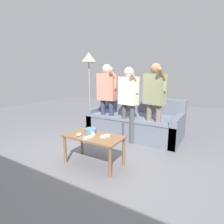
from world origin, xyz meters
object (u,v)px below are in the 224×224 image
player_left (107,92)px  game_remote_wand_near (88,137)px  player_center (128,96)px  snack_bowl (91,130)px  coffee_table (94,140)px  game_remote_wand_far (92,133)px  floor_lamp (89,63)px  game_remote_wand_spare (105,136)px  player_right (154,95)px  couch (135,122)px  game_remote_nunchuk (79,134)px

player_left → game_remote_wand_near: player_left is taller
player_center → snack_bowl: bearing=-100.8°
coffee_table → game_remote_wand_far: size_ratio=6.24×
floor_lamp → game_remote_wand_near: (1.26, -1.68, -1.15)m
game_remote_wand_far → game_remote_wand_spare: bearing=-1.9°
snack_bowl → player_right: bearing=57.3°
couch → player_right: bearing=-37.3°
couch → floor_lamp: bearing=-179.2°
coffee_table → game_remote_nunchuk: (-0.18, -0.12, 0.09)m
couch → game_remote_wand_far: size_ratio=14.21×
game_remote_nunchuk → player_left: bearing=104.1°
game_remote_nunchuk → game_remote_wand_spare: (0.35, 0.16, -0.01)m
couch → snack_bowl: (-0.13, -1.45, 0.19)m
player_right → game_remote_wand_near: 1.48m
game_remote_wand_near → game_remote_wand_spare: same height
player_left → game_remote_wand_spare: player_left is taller
player_left → floor_lamp: bearing=152.7°
snack_bowl → game_remote_wand_near: 0.29m
game_remote_nunchuk → game_remote_wand_near: 0.18m
player_center → coffee_table: bearing=-91.9°
floor_lamp → player_right: 1.94m
game_remote_wand_near → game_remote_wand_far: 0.19m
player_left → game_remote_wand_far: bearing=-68.3°
floor_lamp → game_remote_wand_spare: floor_lamp is taller
player_left → player_right: (1.02, 0.00, -0.00)m
floor_lamp → game_remote_wand_spare: 2.38m
game_remote_wand_spare → game_remote_wand_near: bearing=-136.2°
coffee_table → game_remote_wand_far: 0.11m
player_center → player_left: bearing=171.9°
coffee_table → game_remote_wand_spare: game_remote_wand_spare is taller
couch → game_remote_wand_spare: 1.55m
game_remote_wand_near → game_remote_wand_spare: bearing=43.8°
snack_bowl → floor_lamp: floor_lamp is taller
couch → game_remote_wand_near: (0.01, -1.70, 0.18)m
game_remote_nunchuk → game_remote_wand_far: size_ratio=0.63×
snack_bowl → game_remote_nunchuk: size_ratio=1.99×
player_left → coffee_table: bearing=-66.6°
game_remote_wand_far → player_left: bearing=111.7°
snack_bowl → player_right: size_ratio=0.11×
couch → floor_lamp: floor_lamp is taller
couch → player_left: player_left is taller
couch → game_remote_wand_near: size_ratio=12.57×
coffee_table → couch: bearing=90.6°
player_center → player_right: (0.48, 0.08, 0.04)m
player_center → couch: bearing=96.2°
floor_lamp → player_left: floor_lamp is taller
snack_bowl → player_right: (0.67, 1.04, 0.49)m
player_left → snack_bowl: bearing=-71.2°
player_right → game_remote_wand_near: bearing=-112.2°
snack_bowl → game_remote_wand_spare: size_ratio=1.16×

